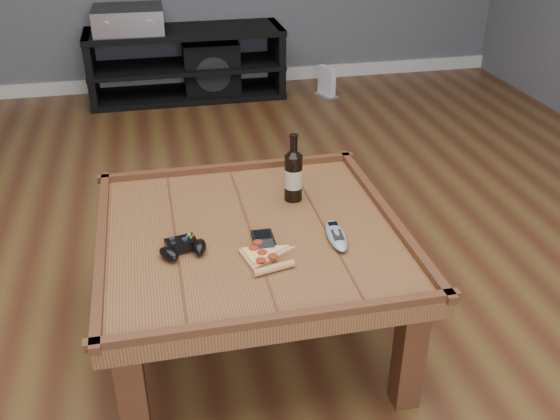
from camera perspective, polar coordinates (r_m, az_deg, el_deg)
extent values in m
plane|color=#462414|center=(2.36, -2.45, -11.34)|extent=(6.00, 6.00, 0.00)
cube|color=silver|center=(4.99, -8.61, 11.63)|extent=(5.00, 0.02, 0.10)
cube|color=#5C311A|center=(2.11, -2.69, -2.63)|extent=(1.00, 1.00, 0.06)
cube|color=#4A2313|center=(1.90, -13.30, -16.38)|extent=(0.08, 0.08, 0.39)
cube|color=#4A2313|center=(2.02, 11.71, -12.84)|extent=(0.08, 0.08, 0.39)
cube|color=#4A2313|center=(2.57, -13.49, -3.04)|extent=(0.08, 0.08, 0.39)
cube|color=#4A2313|center=(2.66, 4.81, -1.06)|extent=(0.08, 0.08, 0.39)
cube|color=#4A2313|center=(2.51, -4.61, 3.92)|extent=(1.03, 0.03, 0.03)
cube|color=#4A2313|center=(1.69, 0.14, -9.89)|extent=(1.03, 0.03, 0.03)
cube|color=#4A2313|center=(2.21, 9.80, -0.25)|extent=(0.03, 1.03, 0.03)
cube|color=#4A2313|center=(2.08, -16.03, -3.03)|extent=(0.03, 1.03, 0.03)
cube|color=black|center=(4.65, -8.76, 15.82)|extent=(1.40, 0.45, 0.04)
cube|color=black|center=(4.71, -8.53, 12.87)|extent=(1.40, 0.45, 0.03)
cube|color=black|center=(4.77, -8.34, 10.45)|extent=(1.40, 0.45, 0.04)
cube|color=black|center=(4.71, -16.86, 12.22)|extent=(0.05, 0.44, 0.50)
cube|color=black|center=(4.79, -0.33, 13.71)|extent=(0.05, 0.44, 0.50)
cylinder|color=black|center=(2.25, 1.23, 2.95)|extent=(0.07, 0.07, 0.17)
cone|color=black|center=(2.21, 1.26, 5.33)|extent=(0.06, 0.06, 0.03)
cylinder|color=black|center=(2.19, 1.27, 6.07)|extent=(0.03, 0.03, 0.06)
cylinder|color=black|center=(2.18, 1.27, 6.83)|extent=(0.03, 0.03, 0.01)
cylinder|color=#BBB187|center=(2.25, 1.23, 2.95)|extent=(0.07, 0.07, 0.07)
cube|color=black|center=(2.00, -9.03, -3.11)|extent=(0.11, 0.08, 0.03)
ellipsoid|color=black|center=(1.97, -10.13, -3.98)|extent=(0.08, 0.09, 0.04)
ellipsoid|color=black|center=(1.99, -7.35, -3.35)|extent=(0.06, 0.09, 0.04)
cylinder|color=black|center=(2.00, -9.86, -2.65)|extent=(0.02, 0.02, 0.01)
cylinder|color=black|center=(1.99, -8.69, -2.70)|extent=(0.02, 0.02, 0.01)
cylinder|color=yellow|center=(2.01, -8.31, -2.24)|extent=(0.01, 0.01, 0.01)
cylinder|color=red|center=(2.01, -7.98, -2.31)|extent=(0.01, 0.01, 0.01)
cylinder|color=#0C33CC|center=(2.00, -8.48, -2.42)|extent=(0.01, 0.01, 0.01)
cylinder|color=#0C9919|center=(2.00, -8.15, -2.49)|extent=(0.01, 0.01, 0.01)
cylinder|color=tan|center=(1.89, -0.56, -5.32)|extent=(0.13, 0.05, 0.02)
cylinder|color=#A82015|center=(1.91, -1.77, -4.61)|extent=(0.03, 0.03, 0.00)
cylinder|color=#A82015|center=(1.93, -0.65, -4.23)|extent=(0.03, 0.03, 0.00)
cylinder|color=#A82015|center=(1.95, -1.65, -3.88)|extent=(0.03, 0.03, 0.00)
cylinder|color=#A82015|center=(1.97, -2.44, -3.48)|extent=(0.03, 0.03, 0.00)
cylinder|color=#A82015|center=(2.00, -2.02, -2.97)|extent=(0.03, 0.03, 0.00)
cube|color=black|center=(2.02, -1.49, -2.86)|extent=(0.07, 0.13, 0.02)
cube|color=black|center=(2.04, -1.63, -2.21)|extent=(0.05, 0.05, 0.00)
cube|color=black|center=(1.99, -1.35, -3.12)|extent=(0.06, 0.05, 0.00)
ellipsoid|color=gray|center=(2.05, 5.16, -2.33)|extent=(0.07, 0.20, 0.03)
cube|color=black|center=(2.09, 4.85, -1.26)|extent=(0.03, 0.03, 0.00)
cube|color=black|center=(2.03, 5.28, -2.28)|extent=(0.04, 0.07, 0.00)
cube|color=black|center=(4.62, -13.70, 16.58)|extent=(0.48, 0.39, 0.17)
cube|color=#A8ABB2|center=(4.43, -13.74, 16.06)|extent=(0.47, 0.02, 0.17)
cylinder|color=#A8ABB2|center=(4.43, -15.65, 15.83)|extent=(0.06, 0.02, 0.06)
cylinder|color=#A8ABB2|center=(4.42, -11.81, 16.23)|extent=(0.06, 0.02, 0.06)
cube|color=black|center=(4.78, -6.33, 12.88)|extent=(0.41, 0.41, 0.40)
cylinder|color=black|center=(4.59, -6.11, 12.20)|extent=(0.25, 0.02, 0.25)
cube|color=slate|center=(4.75, 4.24, 10.42)|extent=(0.16, 0.20, 0.02)
cube|color=white|center=(4.71, 4.29, 11.70)|extent=(0.10, 0.16, 0.21)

